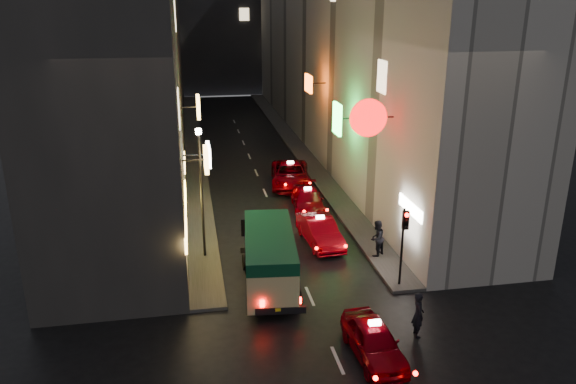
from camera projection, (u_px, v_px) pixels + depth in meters
building_left at (139, 38)px, 43.07m from camera, size 7.39×52.31×18.00m
building_right at (340, 36)px, 45.76m from camera, size 8.15×52.00×18.00m
building_far at (217, 5)px, 73.52m from camera, size 30.00×10.00×22.00m
sidewalk_left at (194, 148)px, 46.62m from camera, size 1.50×52.00×0.15m
sidewalk_right at (295, 144)px, 48.05m from camera, size 1.50×52.00×0.15m
minibus at (269, 254)px, 23.92m from camera, size 2.59×5.98×2.50m
taxi_near at (374, 338)px, 19.43m from camera, size 2.12×4.73×1.65m
taxi_second at (320, 229)px, 28.46m from camera, size 2.48×5.17×1.76m
taxi_third at (308, 198)px, 33.01m from camera, size 2.32×4.79×1.64m
taxi_far at (290, 173)px, 37.41m from camera, size 3.00×5.78×1.93m
pedestrian_crossing at (418, 312)px, 20.58m from camera, size 0.48×0.69×2.01m
pedestrian_sidewalk at (377, 236)px, 26.74m from camera, size 0.89×0.84×2.02m
traffic_light at (404, 231)px, 23.41m from camera, size 0.26×0.43×3.50m
lamp_post at (201, 185)px, 25.90m from camera, size 0.28×0.28×6.22m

